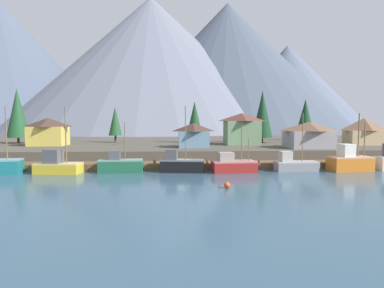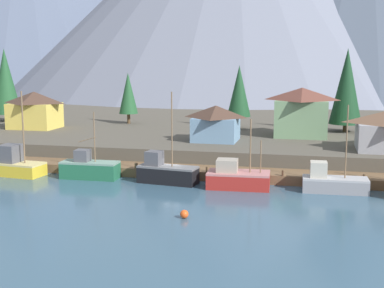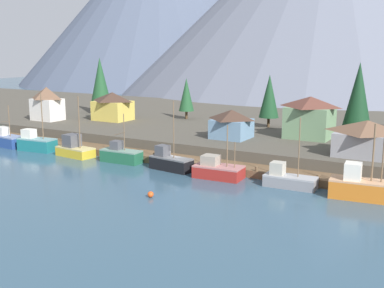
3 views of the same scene
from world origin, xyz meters
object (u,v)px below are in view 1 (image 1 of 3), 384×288
at_px(fishing_boat_red, 233,165).
at_px(house_tan, 364,131).
at_px(fishing_boat_grey, 294,164).
at_px(fishing_boat_orange, 350,161).
at_px(house_grey, 308,135).
at_px(house_blue, 193,135).
at_px(conifer_mid_left, 195,118).
at_px(fishing_boat_black, 181,164).
at_px(conifer_near_right, 17,113).
at_px(house_yellow, 48,131).
at_px(house_green, 242,129).
at_px(conifer_back_left, 262,114).
at_px(channel_buoy, 227,185).
at_px(fishing_boat_yellow, 57,165).
at_px(conifer_mid_right, 115,121).
at_px(conifer_near_left, 305,117).
at_px(fishing_boat_green, 120,165).

xyz_separation_m(fishing_boat_red, house_tan, (30.47, 18.13, 4.33)).
xyz_separation_m(fishing_boat_grey, fishing_boat_orange, (8.18, -0.42, 0.46)).
relative_size(house_grey, house_blue, 1.38).
bearing_deg(conifer_mid_left, fishing_boat_black, -97.66).
bearing_deg(conifer_near_right, conifer_mid_left, -0.01).
relative_size(fishing_boat_orange, house_yellow, 1.19).
height_order(house_grey, conifer_mid_left, conifer_mid_left).
xyz_separation_m(house_yellow, house_green, (39.61, 0.70, 0.53)).
bearing_deg(fishing_boat_black, house_yellow, 150.38).
height_order(conifer_back_left, channel_buoy, conifer_back_left).
bearing_deg(house_yellow, house_green, 1.01).
bearing_deg(fishing_boat_yellow, house_grey, 21.56).
xyz_separation_m(fishing_boat_black, channel_buoy, (4.89, -11.66, -0.80)).
bearing_deg(conifer_mid_right, fishing_boat_orange, -36.19).
xyz_separation_m(conifer_near_left, conifer_back_left, (-13.30, -7.88, 0.57)).
bearing_deg(fishing_boat_black, house_grey, 32.99).
bearing_deg(conifer_near_left, house_green, -144.22).
relative_size(fishing_boat_yellow, fishing_boat_red, 1.34).
distance_m(house_green, conifer_mid_left, 11.86).
bearing_deg(fishing_boat_black, conifer_mid_left, 89.70).
height_order(house_green, house_grey, house_green).
xyz_separation_m(fishing_boat_red, conifer_near_right, (-43.38, 27.63, 8.19)).
bearing_deg(conifer_near_left, conifer_near_right, -173.96).
relative_size(conifer_near_right, channel_buoy, 17.39).
bearing_deg(conifer_near_right, fishing_boat_yellow, -56.47).
distance_m(fishing_boat_green, house_tan, 50.18).
distance_m(fishing_boat_black, conifer_mid_right, 32.88).
bearing_deg(fishing_boat_black, fishing_boat_green, -174.05).
relative_size(house_tan, channel_buoy, 10.53).
height_order(house_blue, channel_buoy, house_blue).
xyz_separation_m(fishing_boat_red, house_green, (5.64, 20.94, 4.83)).
distance_m(fishing_boat_red, conifer_near_right, 52.08).
bearing_deg(channel_buoy, fishing_boat_grey, 44.43).
height_order(house_green, house_tan, house_green).
bearing_deg(fishing_boat_black, channel_buoy, -59.86).
height_order(house_green, conifer_near_right, conifer_near_right).
height_order(fishing_boat_black, conifer_near_left, conifer_near_left).
height_order(fishing_boat_green, fishing_boat_black, fishing_boat_black).
bearing_deg(house_grey, fishing_boat_grey, -120.96).
distance_m(fishing_boat_green, fishing_boat_black, 8.79).
xyz_separation_m(house_yellow, house_blue, (29.05, -5.98, -0.51)).
bearing_deg(channel_buoy, house_green, 75.56).
distance_m(fishing_boat_orange, house_blue, 26.80).
xyz_separation_m(fishing_boat_grey, conifer_back_left, (2.28, 26.48, 8.07)).
height_order(house_tan, channel_buoy, house_tan).
height_order(fishing_boat_yellow, conifer_near_left, conifer_near_left).
xyz_separation_m(fishing_boat_black, conifer_near_left, (32.51, 34.51, 7.31)).
height_order(house_yellow, house_grey, house_yellow).
xyz_separation_m(house_tan, conifer_near_right, (-73.85, 9.50, 3.86)).
relative_size(house_blue, conifer_near_right, 0.48).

